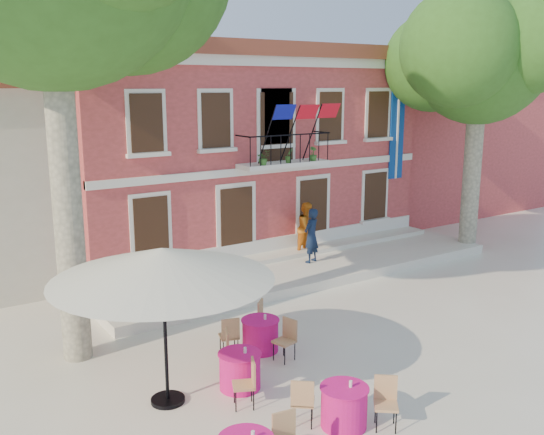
{
  "coord_description": "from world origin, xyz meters",
  "views": [
    {
      "loc": [
        -9.49,
        -10.92,
        6.1
      ],
      "look_at": [
        0.16,
        3.5,
        2.28
      ],
      "focal_mm": 40.0,
      "sensor_mm": 36.0,
      "label": 1
    }
  ],
  "objects_px": {
    "pedestrian_orange": "(307,228)",
    "pedestrian_navy": "(311,236)",
    "cafe_table_1": "(240,369)",
    "cafe_table_3": "(260,333)",
    "cafe_table_0": "(344,405)",
    "patio_umbrella": "(162,264)",
    "plane_tree_east": "(480,58)"
  },
  "relations": [
    {
      "from": "cafe_table_0",
      "to": "cafe_table_3",
      "type": "xyz_separation_m",
      "value": [
        0.48,
        3.55,
        0.01
      ]
    },
    {
      "from": "plane_tree_east",
      "to": "pedestrian_navy",
      "type": "relative_size",
      "value": 5.23
    },
    {
      "from": "pedestrian_navy",
      "to": "cafe_table_1",
      "type": "xyz_separation_m",
      "value": [
        -6.1,
        -5.58,
        -0.79
      ]
    },
    {
      "from": "pedestrian_orange",
      "to": "cafe_table_1",
      "type": "bearing_deg",
      "value": -156.39
    },
    {
      "from": "plane_tree_east",
      "to": "cafe_table_1",
      "type": "bearing_deg",
      "value": -160.65
    },
    {
      "from": "plane_tree_east",
      "to": "patio_umbrella",
      "type": "height_order",
      "value": "plane_tree_east"
    },
    {
      "from": "pedestrian_navy",
      "to": "cafe_table_0",
      "type": "distance_m",
      "value": 9.48
    },
    {
      "from": "plane_tree_east",
      "to": "pedestrian_orange",
      "type": "bearing_deg",
      "value": 160.91
    },
    {
      "from": "patio_umbrella",
      "to": "pedestrian_navy",
      "type": "bearing_deg",
      "value": 34.89
    },
    {
      "from": "plane_tree_east",
      "to": "patio_umbrella",
      "type": "distance_m",
      "value": 15.26
    },
    {
      "from": "patio_umbrella",
      "to": "pedestrian_navy",
      "type": "xyz_separation_m",
      "value": [
        7.56,
        5.27,
        -1.61
      ]
    },
    {
      "from": "patio_umbrella",
      "to": "cafe_table_0",
      "type": "xyz_separation_m",
      "value": [
        2.31,
        -2.58,
        -2.4
      ]
    },
    {
      "from": "pedestrian_navy",
      "to": "cafe_table_3",
      "type": "bearing_deg",
      "value": 21.32
    },
    {
      "from": "patio_umbrella",
      "to": "pedestrian_orange",
      "type": "height_order",
      "value": "patio_umbrella"
    },
    {
      "from": "cafe_table_0",
      "to": "cafe_table_1",
      "type": "relative_size",
      "value": 0.91
    },
    {
      "from": "patio_umbrella",
      "to": "pedestrian_navy",
      "type": "height_order",
      "value": "patio_umbrella"
    },
    {
      "from": "plane_tree_east",
      "to": "cafe_table_3",
      "type": "distance_m",
      "value": 13.45
    },
    {
      "from": "cafe_table_1",
      "to": "cafe_table_3",
      "type": "relative_size",
      "value": 1.05
    },
    {
      "from": "cafe_table_1",
      "to": "pedestrian_orange",
      "type": "bearing_deg",
      "value": 44.46
    },
    {
      "from": "pedestrian_orange",
      "to": "patio_umbrella",
      "type": "bearing_deg",
      "value": -163.42
    },
    {
      "from": "patio_umbrella",
      "to": "cafe_table_0",
      "type": "height_order",
      "value": "patio_umbrella"
    },
    {
      "from": "pedestrian_orange",
      "to": "pedestrian_navy",
      "type": "bearing_deg",
      "value": -140.84
    },
    {
      "from": "cafe_table_1",
      "to": "pedestrian_navy",
      "type": "bearing_deg",
      "value": 42.48
    },
    {
      "from": "cafe_table_0",
      "to": "cafe_table_1",
      "type": "height_order",
      "value": "same"
    },
    {
      "from": "patio_umbrella",
      "to": "pedestrian_orange",
      "type": "xyz_separation_m",
      "value": [
        8.09,
        6.19,
        -1.61
      ]
    },
    {
      "from": "plane_tree_east",
      "to": "cafe_table_0",
      "type": "bearing_deg",
      "value": -150.34
    },
    {
      "from": "pedestrian_navy",
      "to": "pedestrian_orange",
      "type": "relative_size",
      "value": 1.0
    },
    {
      "from": "pedestrian_orange",
      "to": "cafe_table_3",
      "type": "bearing_deg",
      "value": -156.3
    },
    {
      "from": "cafe_table_0",
      "to": "patio_umbrella",
      "type": "bearing_deg",
      "value": 131.76
    },
    {
      "from": "patio_umbrella",
      "to": "pedestrian_orange",
      "type": "bearing_deg",
      "value": 37.43
    },
    {
      "from": "plane_tree_east",
      "to": "cafe_table_3",
      "type": "xyz_separation_m",
      "value": [
        -11.3,
        -3.16,
        -6.58
      ]
    },
    {
      "from": "pedestrian_orange",
      "to": "cafe_table_0",
      "type": "distance_m",
      "value": 10.54
    }
  ]
}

